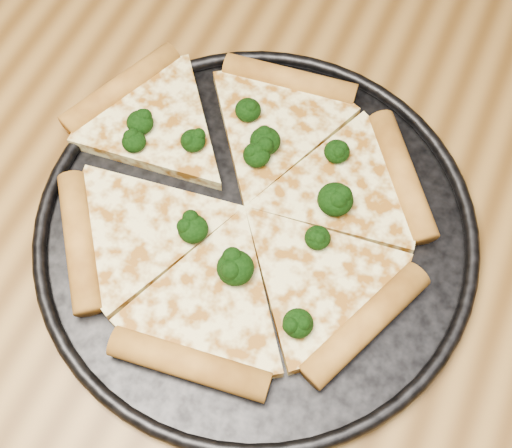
% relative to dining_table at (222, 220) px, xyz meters
% --- Properties ---
extents(ground, '(4.00, 4.00, 0.00)m').
position_rel_dining_table_xyz_m(ground, '(0.00, 0.00, -0.66)').
color(ground, brown).
rests_on(ground, ground).
extents(dining_table, '(1.20, 0.90, 0.75)m').
position_rel_dining_table_xyz_m(dining_table, '(0.00, 0.00, 0.00)').
color(dining_table, olive).
rests_on(dining_table, ground).
extents(pizza_pan, '(0.37, 0.37, 0.02)m').
position_rel_dining_table_xyz_m(pizza_pan, '(0.05, -0.04, 0.10)').
color(pizza_pan, black).
rests_on(pizza_pan, dining_table).
extents(pizza, '(0.35, 0.31, 0.02)m').
position_rel_dining_table_xyz_m(pizza, '(0.04, -0.03, 0.11)').
color(pizza, '#FFF29C').
rests_on(pizza, pizza_pan).
extents(broccoli_florets, '(0.22, 0.19, 0.02)m').
position_rel_dining_table_xyz_m(broccoli_florets, '(0.04, -0.01, 0.12)').
color(broccoli_florets, black).
rests_on(broccoli_florets, pizza).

